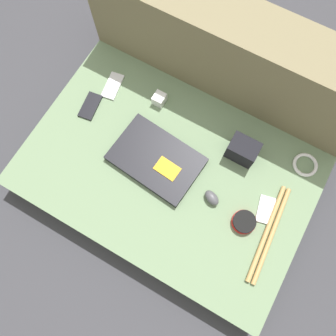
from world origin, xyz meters
The scene contains 13 objects.
ground_plane centered at (0.00, 0.00, 0.00)m, with size 8.00×8.00×0.00m, color #38383D.
couch_seat centered at (0.00, 0.00, 0.06)m, with size 1.09×0.72×0.13m.
couch_backrest centered at (0.00, 0.46, 0.23)m, with size 1.09×0.20×0.47m.
laptop centered at (-0.06, 0.01, 0.14)m, with size 0.35×0.25×0.03m.
computer_mouse centered at (0.20, -0.02, 0.14)m, with size 0.07×0.06×0.04m.
speaker_puck centered at (0.34, -0.04, 0.14)m, with size 0.09×0.09×0.03m.
phone_silver centered at (-0.40, 0.08, 0.13)m, with size 0.08×0.12×0.01m.
phone_black centered at (0.39, 0.04, 0.13)m, with size 0.08×0.11×0.01m.
phone_small centered at (-0.37, 0.20, 0.13)m, with size 0.08×0.13×0.01m.
camera_pouch centered at (0.21, 0.19, 0.17)m, with size 0.11×0.08×0.09m.
charger_brick centered at (-0.17, 0.23, 0.15)m, with size 0.05×0.05×0.04m.
cable_coil centered at (0.45, 0.27, 0.13)m, with size 0.10×0.10×0.01m.
drumstick_pair centered at (0.43, -0.03, 0.13)m, with size 0.06×0.37×0.02m.
Camera 1 is at (0.17, -0.31, 1.32)m, focal length 35.00 mm.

